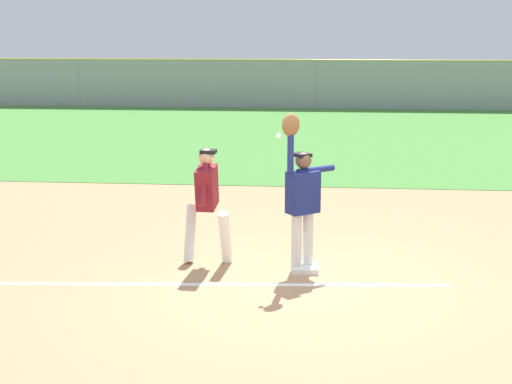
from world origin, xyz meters
The scene contains 11 objects.
ground_plane centered at (0.00, 0.00, 0.00)m, with size 71.95×71.95×0.00m, color tan.
outfield_grass centered at (0.00, 14.29, 0.01)m, with size 41.75×16.04×0.01m, color #478438.
chalk_foul_line centered at (-3.97, -0.32, 0.00)m, with size 12.00×0.10×0.01m, color white.
first_base centered at (0.03, 0.58, 0.04)m, with size 0.38×0.38×0.08m, color white.
fielder centered at (-0.03, 0.62, 1.12)m, with size 0.78×0.63×2.28m.
runner centered at (-1.41, 0.82, 1.00)m, with size 0.72×0.84×1.72m.
baseball centered at (-0.35, 0.41, 1.98)m, with size 0.07×0.07×0.07m, color white.
outfield_fence centered at (0.00, 22.31, 1.05)m, with size 41.83×0.08×2.10m.
parked_car_green centered at (-5.02, 26.07, 0.67)m, with size 4.46×2.24×1.25m.
parked_car_tan centered at (0.11, 26.11, 0.67)m, with size 4.54×2.40×1.25m.
parked_car_blue centered at (4.63, 26.28, 0.67)m, with size 4.44×2.20×1.25m.
Camera 1 is at (0.22, -9.48, 3.42)m, focal length 51.49 mm.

